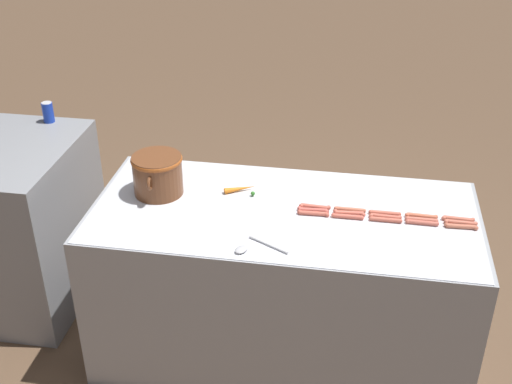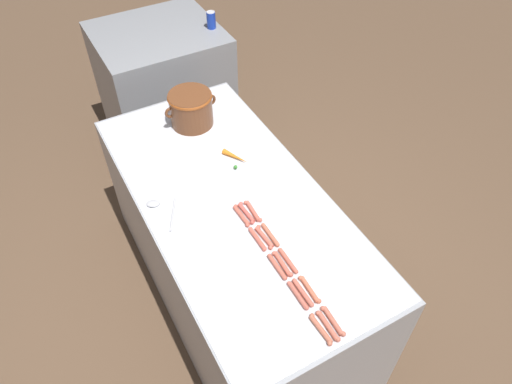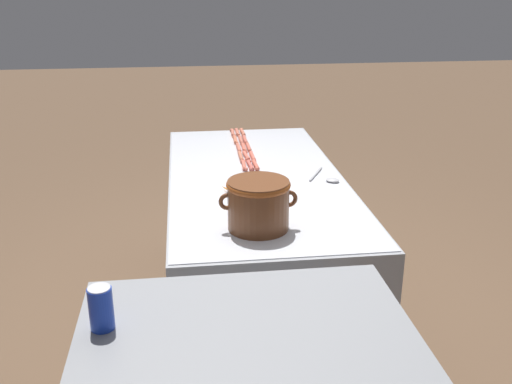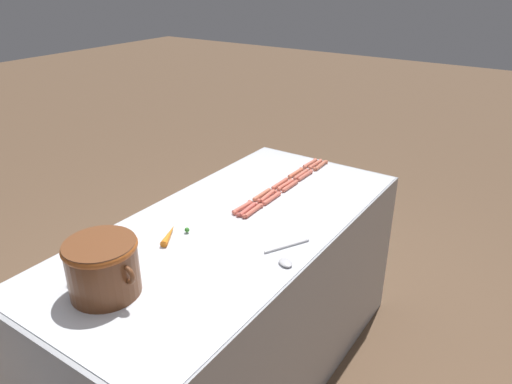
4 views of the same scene
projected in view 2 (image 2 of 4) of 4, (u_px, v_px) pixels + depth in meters
ground_plane at (237, 290)px, 3.19m from camera, size 20.00×20.00×0.00m
griddle_counter at (234, 249)px, 2.86m from camera, size 0.92×1.96×0.91m
back_cabinet at (165, 89)px, 3.90m from camera, size 0.92×0.84×1.02m
hot_dog_0 at (321, 329)px, 1.99m from camera, size 0.03×0.16×0.02m
hot_dog_1 at (298, 295)px, 2.10m from camera, size 0.02×0.16×0.02m
hot_dog_2 at (277, 267)px, 2.21m from camera, size 0.02×0.16×0.02m
hot_dog_3 at (257, 239)px, 2.32m from camera, size 0.02×0.16×0.02m
hot_dog_4 at (241, 216)px, 2.42m from camera, size 0.03×0.16×0.02m
hot_dog_5 at (328, 326)px, 2.00m from camera, size 0.03×0.16×0.02m
hot_dog_6 at (303, 293)px, 2.11m from camera, size 0.02×0.16×0.02m
hot_dog_7 at (282, 264)px, 2.22m from camera, size 0.03×0.16×0.02m
hot_dog_8 at (264, 237)px, 2.33m from camera, size 0.03×0.16×0.02m
hot_dog_9 at (246, 213)px, 2.44m from camera, size 0.03×0.16×0.02m
hot_dog_10 at (333, 321)px, 2.02m from camera, size 0.03×0.16×0.02m
hot_dog_11 at (310, 289)px, 2.13m from camera, size 0.03×0.16×0.02m
hot_dog_12 at (288, 261)px, 2.23m from camera, size 0.02×0.16×0.02m
hot_dog_13 at (270, 235)px, 2.34m from camera, size 0.02×0.16×0.02m
hot_dog_14 at (253, 211)px, 2.44m from camera, size 0.03×0.16×0.02m
bean_pot at (191, 107)px, 2.87m from camera, size 0.33×0.27×0.21m
serving_spoon at (160, 207)px, 2.47m from camera, size 0.16×0.25×0.02m
carrot at (235, 157)px, 2.72m from camera, size 0.11×0.17×0.03m
soda_can at (211, 20)px, 3.52m from camera, size 0.07×0.07×0.13m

